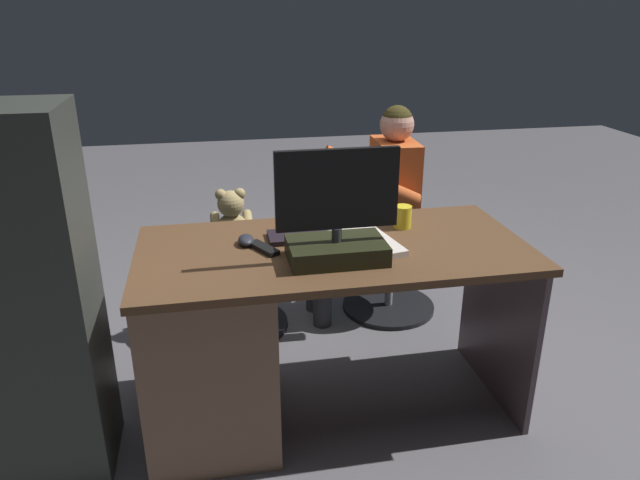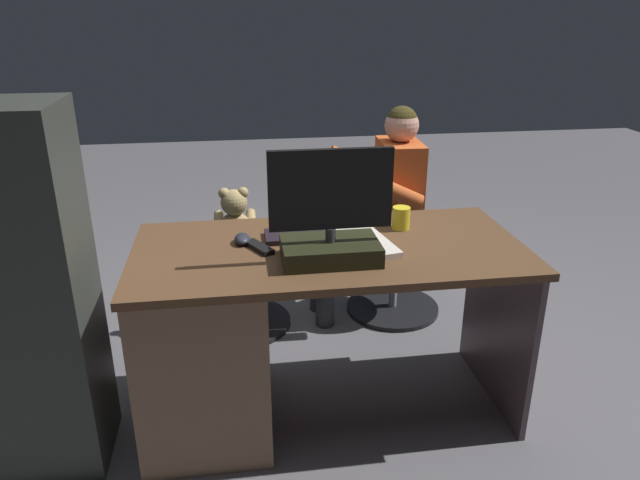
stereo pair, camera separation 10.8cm
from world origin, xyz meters
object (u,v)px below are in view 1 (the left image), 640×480
desk (237,334)px  office_chair_teddy (235,282)px  cup (403,217)px  teddy_bear (232,220)px  visitor_chair (390,264)px  keyboard (322,235)px  tv_remote (264,248)px  person (376,198)px  computer_mouse (246,240)px  monitor (337,228)px

desk → office_chair_teddy: bearing=-92.4°
cup → teddy_bear: (0.67, -0.62, -0.19)m
visitor_chair → keyboard: bearing=53.2°
tv_remote → teddy_bear: teddy_bear is taller
keyboard → visitor_chair: bearing=-126.8°
keyboard → tv_remote: bearing=21.2°
visitor_chair → person: 0.40m
keyboard → visitor_chair: size_ratio=0.82×
desk → visitor_chair: (-0.87, -0.79, -0.13)m
desk → cup: cup is taller
keyboard → teddy_bear: bearing=-63.8°
computer_mouse → office_chair_teddy: size_ratio=0.18×
teddy_bear → tv_remote: bearing=96.6°
monitor → office_chair_teddy: monitor is taller
monitor → tv_remote: bearing=-28.0°
keyboard → person: (-0.42, -0.69, -0.09)m
desk → monitor: (-0.37, 0.12, 0.46)m
desk → office_chair_teddy: size_ratio=2.79×
person → cup: bearing=83.5°
monitor → person: 1.02m
keyboard → cup: bearing=-172.8°
tv_remote → teddy_bear: 0.77m
monitor → person: size_ratio=0.38×
keyboard → visitor_chair: (-0.52, -0.69, -0.48)m
desk → monitor: 0.60m
computer_mouse → cup: size_ratio=1.05×
desk → tv_remote: (-0.12, -0.01, 0.35)m
tv_remote → person: person is taller
teddy_bear → person: size_ratio=0.27×
tv_remote → monitor: bearing=123.0°
keyboard → office_chair_teddy: bearing=-63.4°
desk → computer_mouse: (-0.06, -0.08, 0.36)m
person → keyboard: bearing=58.6°
tv_remote → office_chair_teddy: 0.90m
monitor → office_chair_teddy: bearing=-69.0°
cup → visitor_chair: cup is taller
cup → tv_remote: size_ratio=0.61×
visitor_chair → tv_remote: bearing=46.1°
cup → tv_remote: bearing=13.1°
tv_remote → computer_mouse: bearing=-78.8°
desk → teddy_bear: (-0.03, -0.76, 0.20)m
desk → computer_mouse: size_ratio=15.41×
desk → teddy_bear: 0.79m
cup → person: (-0.07, -0.64, -0.13)m
monitor → teddy_bear: size_ratio=1.44×
keyboard → cup: size_ratio=4.58×
tv_remote → desk: bearing=-24.5°
computer_mouse → tv_remote: bearing=130.2°
desk → keyboard: size_ratio=3.52×
tv_remote → office_chair_teddy: bearing=-112.4°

